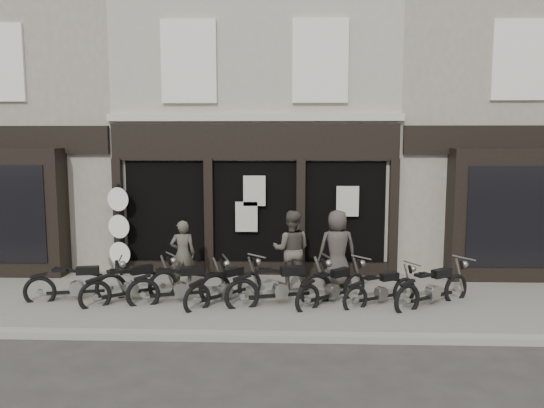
{
  "coord_description": "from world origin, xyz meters",
  "views": [
    {
      "loc": [
        0.9,
        -10.21,
        3.52
      ],
      "look_at": [
        0.48,
        1.6,
        2.07
      ],
      "focal_mm": 35.0,
      "sensor_mm": 36.0,
      "label": 1
    }
  ],
  "objects_px": {
    "motorcycle_0": "(77,287)",
    "man_left": "(183,254)",
    "man_right": "(337,248)",
    "motorcycle_1": "(131,287)",
    "advert_sign_post": "(119,234)",
    "motorcycle_6": "(381,292)",
    "motorcycle_3": "(225,289)",
    "motorcycle_4": "(281,289)",
    "motorcycle_5": "(333,290)",
    "man_centre": "(291,250)",
    "motorcycle_2": "(181,288)",
    "motorcycle_7": "(433,291)"
  },
  "relations": [
    {
      "from": "motorcycle_0",
      "to": "man_left",
      "type": "relative_size",
      "value": 1.34
    },
    {
      "from": "man_right",
      "to": "motorcycle_1",
      "type": "bearing_deg",
      "value": 7.46
    },
    {
      "from": "advert_sign_post",
      "to": "motorcycle_0",
      "type": "bearing_deg",
      "value": -83.01
    },
    {
      "from": "motorcycle_6",
      "to": "advert_sign_post",
      "type": "height_order",
      "value": "advert_sign_post"
    },
    {
      "from": "motorcycle_3",
      "to": "motorcycle_0",
      "type": "bearing_deg",
      "value": 132.77
    },
    {
      "from": "motorcycle_1",
      "to": "motorcycle_4",
      "type": "height_order",
      "value": "motorcycle_4"
    },
    {
      "from": "motorcycle_5",
      "to": "man_centre",
      "type": "relative_size",
      "value": 0.93
    },
    {
      "from": "motorcycle_4",
      "to": "man_centre",
      "type": "height_order",
      "value": "man_centre"
    },
    {
      "from": "motorcycle_1",
      "to": "man_left",
      "type": "bearing_deg",
      "value": 14.1
    },
    {
      "from": "motorcycle_2",
      "to": "motorcycle_4",
      "type": "xyz_separation_m",
      "value": [
        2.1,
        -0.09,
        0.02
      ]
    },
    {
      "from": "motorcycle_3",
      "to": "motorcycle_4",
      "type": "height_order",
      "value": "motorcycle_4"
    },
    {
      "from": "man_left",
      "to": "advert_sign_post",
      "type": "height_order",
      "value": "advert_sign_post"
    },
    {
      "from": "motorcycle_2",
      "to": "advert_sign_post",
      "type": "distance_m",
      "value": 3.0
    },
    {
      "from": "motorcycle_3",
      "to": "motorcycle_5",
      "type": "relative_size",
      "value": 1.0
    },
    {
      "from": "motorcycle_7",
      "to": "motorcycle_4",
      "type": "bearing_deg",
      "value": 147.88
    },
    {
      "from": "man_right",
      "to": "motorcycle_6",
      "type": "bearing_deg",
      "value": 114.06
    },
    {
      "from": "motorcycle_0",
      "to": "motorcycle_4",
      "type": "relative_size",
      "value": 0.93
    },
    {
      "from": "motorcycle_4",
      "to": "motorcycle_6",
      "type": "bearing_deg",
      "value": -12.98
    },
    {
      "from": "motorcycle_1",
      "to": "motorcycle_6",
      "type": "distance_m",
      "value": 5.25
    },
    {
      "from": "motorcycle_0",
      "to": "man_right",
      "type": "relative_size",
      "value": 1.16
    },
    {
      "from": "man_right",
      "to": "advert_sign_post",
      "type": "height_order",
      "value": "advert_sign_post"
    },
    {
      "from": "motorcycle_1",
      "to": "man_right",
      "type": "relative_size",
      "value": 1.03
    },
    {
      "from": "man_left",
      "to": "motorcycle_5",
      "type": "bearing_deg",
      "value": 150.71
    },
    {
      "from": "motorcycle_0",
      "to": "advert_sign_post",
      "type": "distance_m",
      "value": 2.22
    },
    {
      "from": "motorcycle_1",
      "to": "motorcycle_4",
      "type": "relative_size",
      "value": 0.83
    },
    {
      "from": "motorcycle_4",
      "to": "man_left",
      "type": "height_order",
      "value": "man_left"
    },
    {
      "from": "motorcycle_5",
      "to": "advert_sign_post",
      "type": "height_order",
      "value": "advert_sign_post"
    },
    {
      "from": "motorcycle_5",
      "to": "man_right",
      "type": "distance_m",
      "value": 1.41
    },
    {
      "from": "motorcycle_5",
      "to": "man_right",
      "type": "xyz_separation_m",
      "value": [
        0.19,
        1.24,
        0.63
      ]
    },
    {
      "from": "man_centre",
      "to": "motorcycle_7",
      "type": "bearing_deg",
      "value": 164.27
    },
    {
      "from": "man_right",
      "to": "man_centre",
      "type": "bearing_deg",
      "value": 1.14
    },
    {
      "from": "motorcycle_3",
      "to": "motorcycle_5",
      "type": "distance_m",
      "value": 2.25
    },
    {
      "from": "motorcycle_0",
      "to": "motorcycle_4",
      "type": "height_order",
      "value": "motorcycle_4"
    },
    {
      "from": "motorcycle_2",
      "to": "motorcycle_5",
      "type": "relative_size",
      "value": 1.27
    },
    {
      "from": "motorcycle_2",
      "to": "motorcycle_6",
      "type": "distance_m",
      "value": 4.18
    },
    {
      "from": "motorcycle_3",
      "to": "man_centre",
      "type": "height_order",
      "value": "man_centre"
    },
    {
      "from": "motorcycle_6",
      "to": "motorcycle_3",
      "type": "bearing_deg",
      "value": 150.31
    },
    {
      "from": "motorcycle_7",
      "to": "advert_sign_post",
      "type": "xyz_separation_m",
      "value": [
        -7.21,
        2.12,
        0.77
      ]
    },
    {
      "from": "motorcycle_0",
      "to": "motorcycle_3",
      "type": "xyz_separation_m",
      "value": [
        3.17,
        -0.04,
        -0.01
      ]
    },
    {
      "from": "man_left",
      "to": "man_centre",
      "type": "height_order",
      "value": "man_centre"
    },
    {
      "from": "motorcycle_5",
      "to": "motorcycle_7",
      "type": "bearing_deg",
      "value": -43.7
    },
    {
      "from": "man_left",
      "to": "man_right",
      "type": "height_order",
      "value": "man_right"
    },
    {
      "from": "motorcycle_6",
      "to": "man_right",
      "type": "relative_size",
      "value": 0.95
    },
    {
      "from": "motorcycle_1",
      "to": "man_right",
      "type": "distance_m",
      "value": 4.65
    },
    {
      "from": "motorcycle_1",
      "to": "advert_sign_post",
      "type": "distance_m",
      "value": 2.38
    },
    {
      "from": "motorcycle_0",
      "to": "motorcycle_1",
      "type": "xyz_separation_m",
      "value": [
        1.17,
        -0.01,
        0.01
      ]
    },
    {
      "from": "motorcycle_6",
      "to": "motorcycle_0",
      "type": "bearing_deg",
      "value": 149.9
    },
    {
      "from": "motorcycle_6",
      "to": "man_centre",
      "type": "bearing_deg",
      "value": 119.63
    },
    {
      "from": "motorcycle_2",
      "to": "motorcycle_1",
      "type": "bearing_deg",
      "value": 159.29
    },
    {
      "from": "motorcycle_6",
      "to": "man_right",
      "type": "distance_m",
      "value": 1.65
    }
  ]
}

